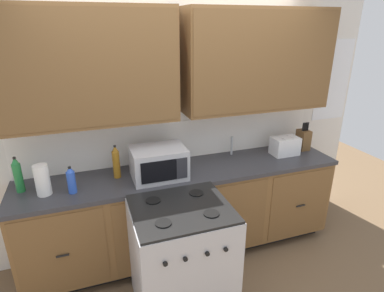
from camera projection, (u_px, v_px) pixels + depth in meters
name	position (u px, v px, depth m)	size (l,w,h in m)	color
ground_plane	(195.00, 269.00, 3.10)	(8.00, 8.00, 0.00)	brown
wall_unit	(178.00, 89.00, 2.94)	(4.25, 0.40, 2.52)	white
counter_run	(186.00, 211.00, 3.19)	(3.08, 0.64, 0.93)	black
stove_range	(182.00, 257.00, 2.57)	(0.76, 0.68, 0.95)	#B7B7BC
microwave	(159.00, 163.00, 2.85)	(0.48, 0.37, 0.28)	#B7B7BC
toaster	(285.00, 146.00, 3.37)	(0.28, 0.18, 0.19)	white
knife_block	(303.00, 139.00, 3.50)	(0.11, 0.14, 0.31)	brown
sink_faucet	(232.00, 146.00, 3.36)	(0.02, 0.02, 0.20)	#B2B5BA
paper_towel_roll	(42.00, 180.00, 2.56)	(0.12, 0.12, 0.26)	white
bottle_blue	(71.00, 180.00, 2.59)	(0.07, 0.07, 0.23)	blue
bottle_green	(18.00, 175.00, 2.59)	(0.07, 0.07, 0.31)	#237A38
bottle_amber	(116.00, 162.00, 2.84)	(0.06, 0.06, 0.31)	#9E6619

